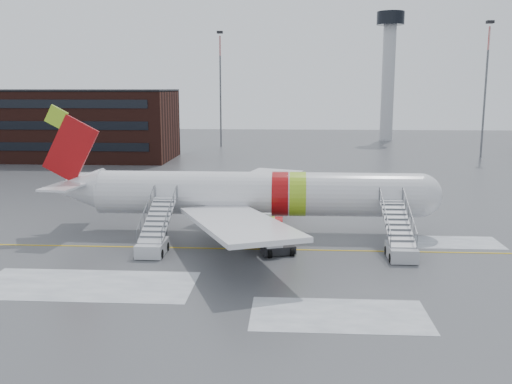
# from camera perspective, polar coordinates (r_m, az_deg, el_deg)

# --- Properties ---
(ground) EXTENTS (260.00, 260.00, 0.00)m
(ground) POSITION_cam_1_polar(r_m,az_deg,el_deg) (46.87, -5.43, -5.28)
(ground) COLOR #494C4F
(ground) RESTS_ON ground
(airliner) EXTENTS (35.03, 32.97, 11.18)m
(airliner) POSITION_cam_1_polar(r_m,az_deg,el_deg) (49.92, -0.95, -0.23)
(airliner) COLOR silver
(airliner) RESTS_ON ground
(airstair_fwd) EXTENTS (2.05, 7.70, 3.48)m
(airstair_fwd) POSITION_cam_1_polar(r_m,az_deg,el_deg) (44.70, 14.17, -4.92)
(airstair_fwd) COLOR #A5A7AC
(airstair_fwd) RESTS_ON ground
(airstair_aft) EXTENTS (2.05, 7.70, 3.48)m
(airstair_aft) POSITION_cam_1_polar(r_m,az_deg,el_deg) (45.18, -10.13, -4.60)
(airstair_aft) COLOR #B7B9BF
(airstair_aft) RESTS_ON ground
(pushback_tug) EXTENTS (2.79, 2.44, 1.42)m
(pushback_tug) POSITION_cam_1_polar(r_m,az_deg,el_deg) (43.78, 2.04, -5.51)
(pushback_tug) COLOR black
(pushback_tug) RESTS_ON ground
(terminal_building) EXTENTS (62.00, 16.11, 12.30)m
(terminal_building) POSITION_cam_1_polar(r_m,az_deg,el_deg) (112.57, -24.23, 6.23)
(terminal_building) COLOR #3F1E16
(terminal_building) RESTS_ON ground
(control_tower) EXTENTS (6.40, 6.40, 30.00)m
(control_tower) POSITION_cam_1_polar(r_m,az_deg,el_deg) (141.54, 13.14, 12.63)
(control_tower) COLOR #B2B5BA
(control_tower) RESTS_ON ground
(light_mast_far_ne) EXTENTS (1.20, 1.20, 24.25)m
(light_mast_far_ne) POSITION_cam_1_polar(r_m,az_deg,el_deg) (112.10, 22.01, 10.29)
(light_mast_far_ne) COLOR #595B60
(light_mast_far_ne) RESTS_ON ground
(light_mast_far_n) EXTENTS (1.20, 1.20, 24.25)m
(light_mast_far_n) POSITION_cam_1_polar(r_m,az_deg,el_deg) (123.50, -3.58, 10.96)
(light_mast_far_n) COLOR #595B60
(light_mast_far_n) RESTS_ON ground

